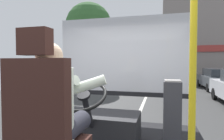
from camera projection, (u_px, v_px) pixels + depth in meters
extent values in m
cube|color=#373737|center=(148.00, 94.00, 10.48)|extent=(18.00, 44.00, 0.05)
cube|color=silver|center=(148.00, 93.00, 10.48)|extent=(0.12, 39.60, 0.00)
cube|color=#381E19|center=(36.00, 107.00, 1.25)|extent=(0.48, 0.10, 0.66)
cube|color=#381E19|center=(35.00, 42.00, 1.23)|extent=(0.22, 0.10, 0.18)
cylinder|color=#282833|center=(71.00, 127.00, 1.54)|extent=(0.18, 0.44, 0.18)
cylinder|color=#282833|center=(51.00, 125.00, 1.59)|extent=(0.18, 0.44, 0.18)
cylinder|color=silver|center=(50.00, 106.00, 1.41)|extent=(0.36, 0.36, 0.59)
cube|color=black|center=(62.00, 93.00, 1.58)|extent=(0.06, 0.01, 0.37)
sphere|color=beige|center=(49.00, 56.00, 1.39)|extent=(0.20, 0.20, 0.20)
cylinder|color=silver|center=(77.00, 89.00, 1.61)|extent=(0.53, 0.22, 0.25)
cylinder|color=silver|center=(55.00, 88.00, 1.66)|extent=(0.53, 0.22, 0.25)
cube|color=black|center=(99.00, 127.00, 2.54)|extent=(1.10, 0.56, 0.40)
cylinder|color=black|center=(88.00, 111.00, 2.14)|extent=(0.07, 0.29, 0.45)
torus|color=black|center=(84.00, 96.00, 2.02)|extent=(0.52, 0.47, 0.29)
cylinder|color=black|center=(84.00, 96.00, 2.02)|extent=(0.15, 0.14, 0.10)
cylinder|color=yellow|center=(193.00, 79.00, 1.18)|extent=(0.04, 0.04, 1.98)
cube|color=#333338|center=(172.00, 114.00, 2.37)|extent=(0.22, 0.23, 0.85)
cube|color=#9E9993|center=(172.00, 81.00, 2.36)|extent=(0.20, 0.20, 0.02)
cube|color=silver|center=(123.00, 54.00, 3.47)|extent=(2.50, 0.01, 1.40)
cube|color=black|center=(122.00, 93.00, 3.50)|extent=(2.50, 0.08, 0.08)
cylinder|color=#4C3828|center=(89.00, 64.00, 12.76)|extent=(0.26, 0.26, 3.26)
sphere|color=#32612D|center=(89.00, 26.00, 12.66)|extent=(3.14, 3.14, 3.14)
cube|color=gray|center=(212.00, 41.00, 19.42)|extent=(10.16, 4.95, 8.16)
cube|color=#9E332D|center=(220.00, 48.00, 17.01)|extent=(9.75, 0.12, 0.60)
cylinder|color=black|center=(214.00, 94.00, 8.66)|extent=(0.14, 0.54, 0.54)
cube|color=#474C51|center=(219.00, 81.00, 11.97)|extent=(1.99, 4.31, 0.62)
cube|color=#282D33|center=(220.00, 72.00, 11.70)|extent=(1.63, 2.37, 0.48)
cylinder|color=black|center=(199.00, 83.00, 13.52)|extent=(0.14, 0.51, 0.51)
cylinder|color=black|center=(208.00, 88.00, 10.94)|extent=(0.14, 0.51, 0.51)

